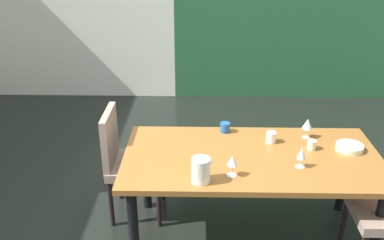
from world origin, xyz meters
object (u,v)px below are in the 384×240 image
Objects in this scene: cup_corner at (271,137)px; chair_left_far at (127,158)px; wine_glass_north at (302,154)px; cup_front at (312,145)px; wine_glass_near_shelf at (307,124)px; serving_bowl_east at (350,147)px; dining_table at (251,165)px; cup_rear at (225,127)px; pitcher_near_window at (201,170)px; wine_glass_center at (232,161)px.

chair_left_far is at bearing 175.85° from cup_corner.
cup_front is at bearing 62.00° from wine_glass_north.
cup_corner is (-0.28, -0.08, -0.07)m from wine_glass_near_shelf.
dining_table is at bearing -172.05° from serving_bowl_east.
cup_corner is at bearing -26.67° from cup_rear.
pitcher_near_window is at bearing -150.97° from cup_front.
dining_table is at bearing 43.50° from pitcher_near_window.
cup_corner is at bearing 46.35° from pitcher_near_window.
dining_table is 0.43m from cup_rear.
serving_bowl_east is 2.35× the size of cup_corner.
wine_glass_center reaches higher than cup_front.
wine_glass_north is at bearing 14.23° from wine_glass_center.
wine_glass_north is at bearing -148.47° from serving_bowl_east.
dining_table is 12.65× the size of wine_glass_center.
wine_glass_north reaches higher than serving_bowl_east.
wine_glass_near_shelf is at bearing 89.81° from cup_front.
cup_corner is at bearing 112.11° from wine_glass_north.
wine_glass_near_shelf is 0.63m from cup_rear.
serving_bowl_east is (0.28, -0.19, -0.09)m from wine_glass_near_shelf.
wine_glass_center is at bearing 54.86° from chair_left_far.
wine_glass_center is 0.97m from serving_bowl_east.
dining_table is 0.29m from cup_corner.
dining_table is 11.61× the size of wine_glass_near_shelf.
chair_left_far is 1.15m from cup_corner.
wine_glass_center is 0.49m from wine_glass_north.
cup_front is (0.61, 0.38, -0.07)m from wine_glass_center.
dining_table is 0.57m from wine_glass_near_shelf.
wine_glass_near_shelf reaches higher than wine_glass_north.
pitcher_near_window is (0.60, -0.64, 0.28)m from chair_left_far.
wine_glass_center reaches higher than dining_table.
cup_front is 0.84× the size of cup_corner.
cup_rear is 0.46× the size of pitcher_near_window.
pitcher_near_window reaches higher than serving_bowl_east.
pitcher_near_window is (-0.19, -0.73, 0.05)m from cup_rear.
serving_bowl_east is (1.69, -0.19, 0.22)m from chair_left_far.
pitcher_near_window is at bearing -133.65° from cup_corner.
cup_rear is 0.75m from pitcher_near_window.
cup_front is at bearing 82.47° from chair_left_far.
serving_bowl_east is 0.94m from cup_rear.
wine_glass_near_shelf reaches higher than cup_rear.
wine_glass_center is at bearing -88.80° from cup_rear.
wine_glass_north is (0.31, -0.15, 0.18)m from dining_table.
chair_left_far reaches higher than dining_table.
serving_bowl_east is at bearing -34.61° from wine_glass_near_shelf.
wine_glass_near_shelf is (0.45, 0.29, 0.19)m from dining_table.
pitcher_near_window is (-0.37, -0.35, 0.16)m from dining_table.
wine_glass_north is at bearing 16.07° from pitcher_near_window.
wine_glass_north is at bearing -67.89° from cup_corner.
wine_glass_center is 0.72m from cup_front.
serving_bowl_east is at bearing -10.86° from cup_corner.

